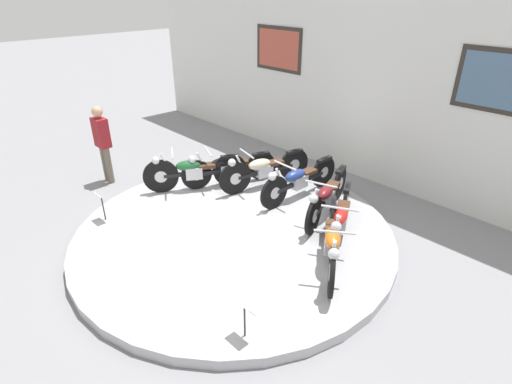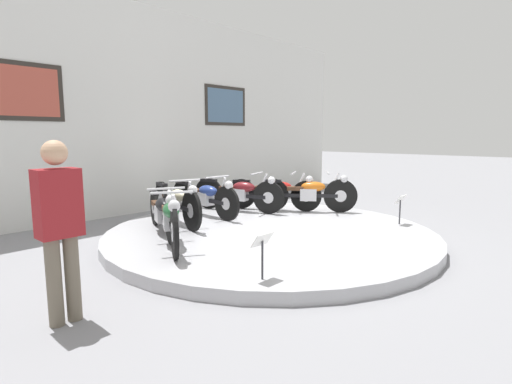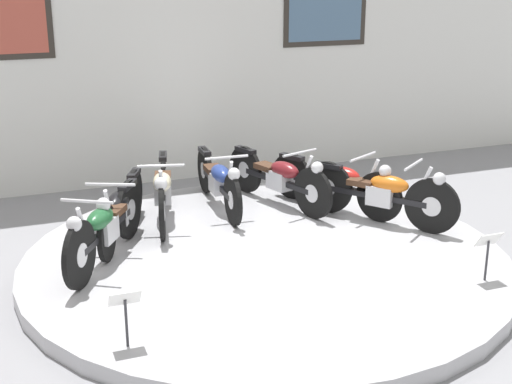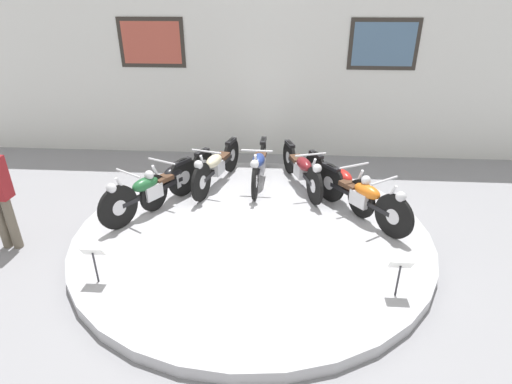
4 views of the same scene
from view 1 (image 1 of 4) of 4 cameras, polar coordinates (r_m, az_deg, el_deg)
name	(u,v)px [view 1 (image 1 of 4)]	position (r m, az deg, el deg)	size (l,w,h in m)	color
ground_plane	(235,237)	(6.79, -3.07, -6.45)	(60.00, 60.00, 0.00)	gray
display_platform	(235,233)	(6.74, -3.09, -5.89)	(5.25, 5.25, 0.16)	#ADADB2
back_wall	(370,73)	(8.61, 15.94, 16.04)	(14.00, 0.22, 4.42)	silver
motorcycle_green	(194,170)	(7.88, -8.87, 3.06)	(1.11, 1.75, 0.81)	black
motorcycle_black	(227,167)	(8.02, -4.12, 3.56)	(0.85, 1.80, 0.78)	black
motorcycle_cream	(264,169)	(7.88, 1.13, 3.36)	(0.66, 1.96, 0.81)	black
motorcycle_blue	(299,179)	(7.52, 6.11, 1.84)	(0.54, 1.98, 0.79)	black
motorcycle_maroon	(327,196)	(6.99, 10.10, -0.53)	(0.72, 1.91, 0.80)	black
motorcycle_red	(341,218)	(6.40, 11.99, -3.71)	(0.98, 1.76, 0.79)	black
motorcycle_orange	(332,241)	(5.82, 10.80, -6.85)	(1.24, 1.65, 0.81)	black
info_placard_front_left	(102,201)	(7.25, -21.15, -1.20)	(0.26, 0.11, 0.51)	#333338
info_placard_front_centre	(244,312)	(4.69, -1.66, -16.77)	(0.26, 0.11, 0.51)	#333338
visitor_standing	(103,140)	(8.85, -21.08, 6.88)	(0.36, 0.22, 1.65)	#6B6051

